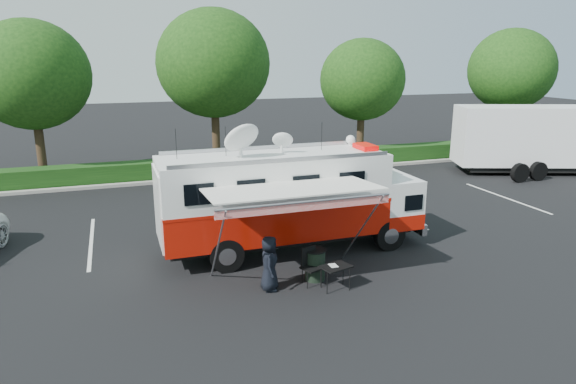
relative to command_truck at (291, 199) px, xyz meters
name	(u,v)px	position (x,y,z in m)	size (l,w,h in m)	color
ground_plane	(293,250)	(0.08, 0.00, -1.81)	(120.00, 120.00, 0.00)	black
back_border	(235,81)	(1.22, 12.90, 3.19)	(60.00, 6.14, 8.87)	#9E998E
stall_lines	(255,224)	(-0.42, 3.00, -1.81)	(24.12, 5.50, 0.01)	silver
command_truck	(291,199)	(0.00, 0.00, 0.00)	(8.80, 2.42, 4.23)	black
awning	(294,193)	(-0.79, -2.52, 0.91)	(4.81, 2.49, 2.90)	silver
person	(270,290)	(-1.56, -2.68, -1.81)	(0.77, 0.50, 1.58)	black
folding_table	(336,268)	(0.20, -3.25, -1.16)	(0.95, 0.79, 0.70)	black
folding_chair	(310,262)	(-0.33, -2.63, -1.17)	(0.65, 0.69, 1.08)	black
trash_bin	(315,264)	(-0.10, -2.46, -1.34)	(0.63, 0.63, 0.94)	black
semi_trailer	(566,138)	(18.34, 6.30, 0.13)	(12.06, 6.40, 3.68)	white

